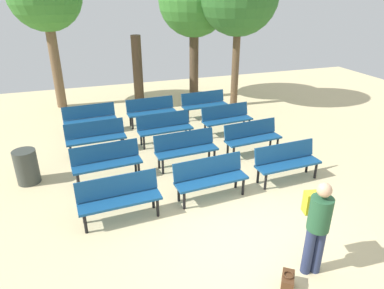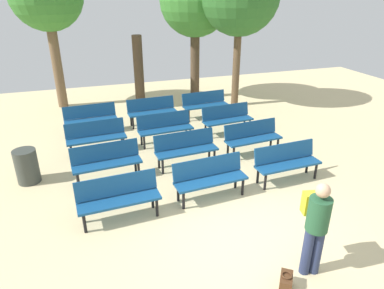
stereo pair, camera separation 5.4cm
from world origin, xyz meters
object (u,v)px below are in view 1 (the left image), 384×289
object	(u,v)px
bench_r1_c1	(186,147)
handbag	(288,282)
bench_r2_c1	(165,126)
bench_r3_c2	(204,103)
bench_r1_c2	(252,136)
tree_0	(138,70)
tree_3	(194,2)
bench_r2_c0	(96,136)
bench_r0_c0	(119,196)
bench_r0_c1	(210,176)
bench_r3_c0	(90,117)
bench_r2_c2	(227,117)
visitor_with_backpack	(317,223)
bench_r1_c0	(106,160)
bench_r0_c2	(287,160)
bench_r3_c1	(151,110)
trash_bin	(27,167)

from	to	relation	value
bench_r1_c1	handbag	world-z (taller)	bench_r1_c1
bench_r2_c1	bench_r3_c2	xyz separation A→B (m)	(1.89, 1.75, 0.00)
bench_r1_c2	tree_0	distance (m)	6.04
tree_3	handbag	size ratio (longest dim) A/B	14.00
bench_r2_c0	tree_3	xyz separation A→B (m)	(4.27, 4.13, 3.22)
bench_r0_c0	bench_r0_c1	world-z (taller)	same
bench_r1_c1	bench_r2_c1	xyz separation A→B (m)	(-0.15, 1.57, 0.00)
bench_r1_c2	bench_r3_c0	size ratio (longest dim) A/B	1.01
tree_3	handbag	xyz separation A→B (m)	(-1.92, -10.01, -3.59)
tree_3	bench_r1_c2	bearing A→B (deg)	-92.09
bench_r0_c1	bench_r2_c0	bearing A→B (deg)	120.77
bench_r2_c2	visitor_with_backpack	world-z (taller)	visitor_with_backpack
bench_r1_c1	tree_0	bearing A→B (deg)	87.61
bench_r2_c0	bench_r3_c0	bearing A→B (deg)	89.01
tree_0	bench_r1_c0	bearing A→B (deg)	-107.75
bench_r2_c1	bench_r2_c2	size ratio (longest dim) A/B	0.99
tree_0	bench_r2_c0	bearing A→B (deg)	-115.26
bench_r1_c1	bench_r1_c2	world-z (taller)	same
bench_r0_c2	bench_r3_c1	distance (m)	5.15
bench_r1_c1	tree_0	distance (m)	5.79
bench_r3_c1	tree_0	size ratio (longest dim) A/B	0.62
bench_r0_c1	handbag	bearing A→B (deg)	-90.66
bench_r1_c0	bench_r0_c1	bearing A→B (deg)	-40.50
bench_r1_c1	bench_r2_c2	size ratio (longest dim) A/B	1.00
bench_r0_c2	bench_r1_c1	size ratio (longest dim) A/B	1.00
bench_r0_c0	bench_r1_c1	size ratio (longest dim) A/B	1.00
bench_r1_c2	bench_r0_c1	bearing A→B (deg)	-143.12
bench_r2_c1	tree_0	size ratio (longest dim) A/B	0.63
bench_r0_c0	bench_r2_c1	xyz separation A→B (m)	(1.77, 3.30, 0.00)
bench_r2_c0	bench_r2_c2	xyz separation A→B (m)	(4.00, 0.19, 0.00)
bench_r0_c0	handbag	xyz separation A→B (m)	(2.15, -2.63, -0.37)
bench_r0_c0	trash_bin	size ratio (longest dim) A/B	1.99
bench_r1_c1	bench_r3_c0	xyz separation A→B (m)	(-2.18, 3.06, 0.00)
bench_r0_c0	bench_r3_c1	bearing A→B (deg)	67.35
handbag	trash_bin	world-z (taller)	trash_bin
bench_r0_c1	trash_bin	world-z (taller)	bench_r0_c1
tree_0	handbag	distance (m)	10.18
handbag	bench_r1_c2	bearing A→B (deg)	69.03
bench_r0_c2	bench_r1_c0	distance (m)	4.25
bench_r1_c0	handbag	xyz separation A→B (m)	(2.22, -4.27, -0.37)
bench_r0_c0	tree_0	xyz separation A→B (m)	(1.80, 7.48, 0.79)
bench_r1_c1	bench_r3_c2	size ratio (longest dim) A/B	1.00
handbag	trash_bin	distance (m)	6.19
bench_r1_c1	bench_r2_c2	bearing A→B (deg)	38.50
bench_r1_c0	bench_r2_c0	bearing A→B (deg)	89.77
bench_r2_c0	trash_bin	xyz separation A→B (m)	(-1.66, -1.17, -0.10)
bench_r1_c1	bench_r1_c2	bearing A→B (deg)	-0.05
bench_r1_c0	bench_r2_c0	xyz separation A→B (m)	(-0.12, 1.61, 0.00)
bench_r0_c0	bench_r1_c1	distance (m)	2.59
bench_r1_c0	bench_r1_c1	bearing A→B (deg)	-1.80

